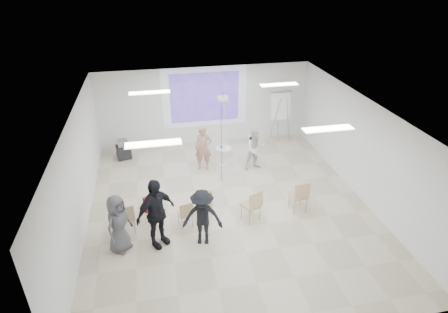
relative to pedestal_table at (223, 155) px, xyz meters
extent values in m
cube|color=beige|center=(-0.33, -2.53, -0.42)|extent=(8.00, 9.00, 0.10)
cube|color=white|center=(-0.33, -2.53, 2.68)|extent=(8.00, 9.00, 0.10)
cube|color=silver|center=(-0.33, 2.02, 1.13)|extent=(8.00, 0.10, 3.00)
cube|color=silver|center=(-4.38, -2.53, 1.13)|extent=(0.10, 9.00, 3.00)
cube|color=silver|center=(3.72, -2.53, 1.13)|extent=(0.10, 9.00, 3.00)
cube|color=silver|center=(-0.33, 1.96, 1.48)|extent=(3.20, 0.01, 2.30)
cube|color=#5034B3|center=(-0.33, 1.94, 1.48)|extent=(2.60, 0.01, 1.90)
cylinder|color=white|center=(0.00, 0.00, -0.35)|extent=(0.48, 0.48, 0.05)
cylinder|color=silver|center=(0.00, 0.00, -0.06)|extent=(0.13, 0.13, 0.59)
cylinder|color=white|center=(0.00, 0.00, 0.26)|extent=(0.66, 0.66, 0.04)
cube|color=white|center=(0.04, -0.04, 0.28)|extent=(0.19, 0.13, 0.01)
cube|color=teal|center=(-0.06, 0.07, 0.29)|extent=(0.17, 0.21, 0.01)
imported|color=tan|center=(-0.72, -0.13, 0.52)|extent=(0.72, 0.55, 1.78)
imported|color=white|center=(1.02, -0.47, 0.46)|extent=(0.90, 0.77, 1.67)
cube|color=silver|center=(-0.54, 0.12, 0.80)|extent=(0.06, 0.12, 0.04)
cube|color=silver|center=(0.84, -0.22, 0.75)|extent=(0.06, 0.12, 0.04)
cube|color=tan|center=(-3.24, -3.09, 0.07)|extent=(0.51, 0.51, 0.04)
cube|color=tan|center=(-3.19, -3.28, 0.32)|extent=(0.42, 0.19, 0.40)
cylinder|color=gray|center=(-3.36, -3.30, -0.16)|extent=(0.03, 0.03, 0.44)
cylinder|color=gray|center=(-3.03, -3.21, -0.16)|extent=(0.03, 0.03, 0.44)
cylinder|color=gray|center=(-3.45, -2.98, -0.16)|extent=(0.03, 0.03, 0.44)
cylinder|color=gray|center=(-3.12, -2.89, -0.16)|extent=(0.03, 0.03, 0.44)
cube|color=tan|center=(-2.51, -2.73, 0.05)|extent=(0.52, 0.52, 0.04)
cube|color=tan|center=(-2.44, -2.90, 0.29)|extent=(0.40, 0.23, 0.38)
cylinder|color=gray|center=(-2.60, -2.94, -0.17)|extent=(0.03, 0.03, 0.42)
cylinder|color=gray|center=(-2.30, -2.82, -0.17)|extent=(0.03, 0.03, 0.42)
cylinder|color=gray|center=(-2.73, -2.65, -0.17)|extent=(0.03, 0.03, 0.42)
cylinder|color=#919398|center=(-2.43, -2.52, -0.17)|extent=(0.03, 0.03, 0.42)
cube|color=tan|center=(-1.68, -3.15, 0.02)|extent=(0.44, 0.44, 0.04)
cube|color=tan|center=(-1.65, -3.32, 0.24)|extent=(0.38, 0.15, 0.35)
cylinder|color=#94979C|center=(-1.80, -3.33, -0.18)|extent=(0.02, 0.02, 0.39)
cylinder|color=#92949A|center=(-1.50, -3.26, -0.18)|extent=(0.02, 0.02, 0.39)
cylinder|color=#94969C|center=(-1.86, -3.03, -0.18)|extent=(0.02, 0.02, 0.39)
cylinder|color=gray|center=(-1.57, -2.97, -0.18)|extent=(0.02, 0.02, 0.39)
cube|color=tan|center=(-1.08, -2.79, 0.08)|extent=(0.49, 0.49, 0.04)
cube|color=tan|center=(-1.12, -2.99, 0.34)|extent=(0.43, 0.16, 0.41)
cylinder|color=#94969C|center=(-1.28, -2.93, -0.15)|extent=(0.03, 0.03, 0.45)
cylinder|color=#96999E|center=(-0.94, -2.99, -0.15)|extent=(0.03, 0.03, 0.45)
cylinder|color=gray|center=(-1.23, -2.59, -0.15)|extent=(0.03, 0.03, 0.45)
cylinder|color=gray|center=(-0.89, -2.65, -0.15)|extent=(0.03, 0.03, 0.45)
cube|color=tan|center=(0.12, -3.23, 0.11)|extent=(0.60, 0.60, 0.04)
cube|color=tan|center=(0.21, -3.42, 0.38)|extent=(0.45, 0.27, 0.43)
cylinder|color=gray|center=(0.03, -3.47, -0.14)|extent=(0.03, 0.03, 0.47)
cylinder|color=gray|center=(0.36, -3.32, -0.14)|extent=(0.03, 0.03, 0.47)
cylinder|color=gray|center=(-0.12, -3.14, -0.14)|extent=(0.03, 0.03, 0.47)
cylinder|color=gray|center=(0.21, -2.99, -0.14)|extent=(0.03, 0.03, 0.47)
cube|color=tan|center=(1.57, -3.05, 0.11)|extent=(0.49, 0.49, 0.04)
cube|color=tan|center=(1.59, -3.27, 0.39)|extent=(0.46, 0.13, 0.43)
cylinder|color=gray|center=(1.40, -3.25, -0.14)|extent=(0.03, 0.03, 0.48)
cylinder|color=#93969B|center=(1.77, -3.22, -0.14)|extent=(0.03, 0.03, 0.48)
cylinder|color=gray|center=(1.37, -2.88, -0.14)|extent=(0.03, 0.03, 0.48)
cylinder|color=gray|center=(1.74, -2.86, -0.14)|extent=(0.03, 0.03, 0.48)
cube|color=maroon|center=(-2.51, -2.95, 0.35)|extent=(0.48, 0.29, 0.45)
imported|color=black|center=(-1.68, -3.13, 0.05)|extent=(0.33, 0.27, 0.02)
imported|color=black|center=(-2.44, -3.76, 0.71)|extent=(1.47, 1.35, 2.17)
imported|color=black|center=(-1.31, -3.92, 0.51)|extent=(1.25, 0.87, 1.76)
imported|color=#545459|center=(-3.35, -3.77, 0.50)|extent=(0.96, 1.02, 1.75)
cylinder|color=gray|center=(2.18, 1.10, 0.62)|extent=(0.38, 0.22, 1.96)
cylinder|color=#919399|center=(2.73, 1.12, 0.62)|extent=(0.36, 0.25, 1.96)
cylinder|color=gray|center=(2.44, 1.47, 0.62)|extent=(0.04, 0.44, 1.95)
cube|color=white|center=(2.45, 1.25, 1.23)|extent=(0.78, 0.25, 1.09)
cube|color=gray|center=(2.45, 1.29, 1.73)|extent=(0.80, 0.09, 0.07)
cube|color=black|center=(-3.46, 1.15, -0.10)|extent=(0.56, 0.49, 0.49)
cube|color=gray|center=(-3.46, 1.15, 0.26)|extent=(0.40, 0.36, 0.22)
cylinder|color=black|center=(-3.62, 0.97, -0.34)|extent=(0.07, 0.07, 0.06)
cylinder|color=black|center=(-3.23, 1.05, -0.34)|extent=(0.07, 0.07, 0.06)
cylinder|color=black|center=(-3.68, 1.26, -0.34)|extent=(0.07, 0.07, 0.06)
cylinder|color=black|center=(-3.29, 1.34, -0.34)|extent=(0.07, 0.07, 0.06)
cube|color=white|center=(-0.23, -1.03, 2.45)|extent=(0.30, 0.25, 0.10)
cylinder|color=gray|center=(-0.23, -1.03, 2.56)|extent=(0.04, 0.04, 0.14)
cylinder|color=black|center=(-0.29, -1.11, 1.01)|extent=(0.01, 0.01, 2.77)
cylinder|color=white|center=(-0.19, -1.13, 1.01)|extent=(0.01, 0.01, 2.77)
cube|color=white|center=(-2.33, -0.53, 2.60)|extent=(1.20, 0.30, 0.02)
cube|color=white|center=(1.67, -0.53, 2.60)|extent=(1.20, 0.30, 0.02)
cube|color=white|center=(-2.33, -4.03, 2.60)|extent=(1.20, 0.30, 0.02)
cube|color=white|center=(1.67, -4.03, 2.60)|extent=(1.20, 0.30, 0.02)
camera|label=1|loc=(-2.26, -11.36, 6.09)|focal=30.00mm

